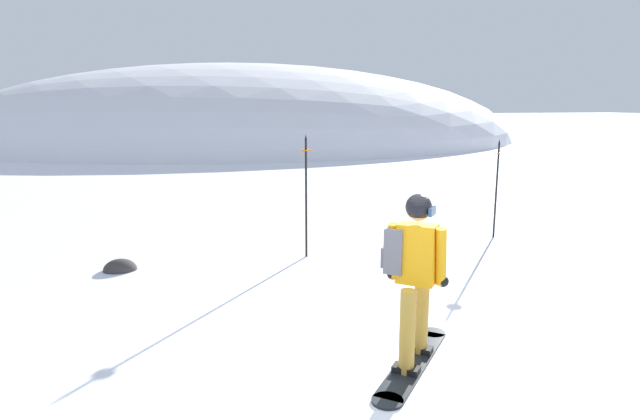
{
  "coord_description": "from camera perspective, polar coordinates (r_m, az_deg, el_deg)",
  "views": [
    {
      "loc": [
        -2.17,
        -4.24,
        2.52
      ],
      "look_at": [
        0.05,
        3.21,
        1.0
      ],
      "focal_mm": 30.03,
      "sensor_mm": 36.0,
      "label": 1
    }
  ],
  "objects": [
    {
      "name": "ridge_peak_main",
      "position": [
        42.25,
        -8.36,
        7.55
      ],
      "size": [
        41.04,
        36.94,
        11.06
      ],
      "color": "white",
      "rests_on": "ground"
    },
    {
      "name": "piste_marker_far",
      "position": [
        8.87,
        -1.49,
        2.33
      ],
      "size": [
        0.2,
        0.2,
        2.06
      ],
      "color": "black",
      "rests_on": "ground"
    },
    {
      "name": "ground_plane",
      "position": [
        5.39,
        9.69,
        -16.99
      ],
      "size": [
        300.0,
        300.0,
        0.0
      ],
      "primitive_type": "plane",
      "color": "white"
    },
    {
      "name": "rock_dark",
      "position": [
        8.95,
        -20.52,
        -6.03
      ],
      "size": [
        0.51,
        0.43,
        0.36
      ],
      "color": "#383333",
      "rests_on": "ground"
    },
    {
      "name": "piste_marker_near",
      "position": [
        10.77,
        18.32,
        2.84
      ],
      "size": [
        0.2,
        0.2,
        1.9
      ],
      "color": "black",
      "rests_on": "ground"
    },
    {
      "name": "snowboarder_main",
      "position": [
        5.27,
        9.89,
        -6.83
      ],
      "size": [
        1.34,
        1.43,
        1.71
      ],
      "color": "black",
      "rests_on": "ground"
    }
  ]
}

